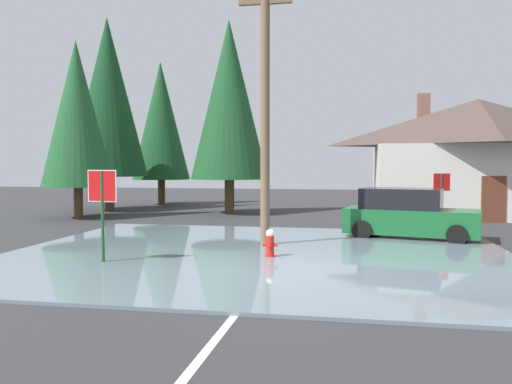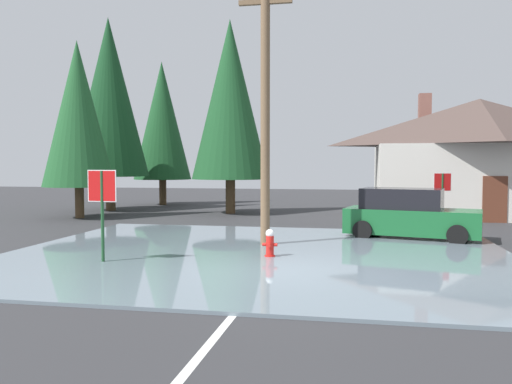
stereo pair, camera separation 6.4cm
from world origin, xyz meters
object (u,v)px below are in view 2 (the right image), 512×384
utility_pole (265,110)px  pine_tree_tall_left (78,114)px  fire_hydrant (270,244)px  stop_sign_far (442,189)px  pine_tree_short_left (230,100)px  stop_sign_near (102,197)px  parked_car (409,215)px  pine_tree_far_center (162,121)px  house (478,155)px  pine_tree_mid_left (109,98)px

utility_pole → pine_tree_tall_left: 11.94m
fire_hydrant → pine_tree_tall_left: pine_tree_tall_left is taller
stop_sign_far → pine_tree_short_left: (-9.52, 4.67, 4.22)m
stop_sign_near → stop_sign_far: 13.02m
parked_car → pine_tree_far_center: (-13.43, 12.27, 4.37)m
parked_car → pine_tree_short_left: pine_tree_short_left is taller
pine_tree_tall_left → pine_tree_short_left: pine_tree_short_left is taller
parked_car → stop_sign_near: bearing=-143.2°
stop_sign_far → stop_sign_near: bearing=-136.9°
utility_pole → pine_tree_tall_left: size_ratio=0.96×
utility_pole → house: 14.12m
fire_hydrant → pine_tree_far_center: bearing=119.4°
utility_pole → stop_sign_far: 8.49m
house → parked_car: bearing=-115.4°
utility_pole → parked_car: bearing=29.4°
parked_car → pine_tree_tall_left: pine_tree_tall_left is taller
parked_car → pine_tree_tall_left: size_ratio=0.56×
fire_hydrant → pine_tree_short_left: size_ratio=0.08×
house → pine_tree_mid_left: size_ratio=1.00×
stop_sign_near → pine_tree_far_center: (-5.45, 18.24, 3.48)m
stop_sign_near → pine_tree_short_left: 14.16m
stop_sign_near → pine_tree_tall_left: size_ratio=0.29×
stop_sign_far → pine_tree_mid_left: (-16.32, 5.13, 4.56)m
fire_hydrant → pine_tree_tall_left: size_ratio=0.10×
stop_sign_near → pine_tree_short_left: bearing=90.0°
stop_sign_near → house: bearing=50.4°
utility_pole → pine_tree_tall_left: (-9.92, 6.62, 0.70)m
pine_tree_short_left → pine_tree_tall_left: bearing=-151.4°
parked_car → utility_pole: bearing=-150.6°
pine_tree_far_center → parked_car: bearing=-42.4°
pine_tree_short_left → house: bearing=4.9°
house → pine_tree_short_left: pine_tree_short_left is taller
fire_hydrant → pine_tree_short_left: 13.81m
stop_sign_near → parked_car: 10.01m
parked_car → pine_tree_tall_left: bearing=164.1°
utility_pole → parked_car: (4.46, 2.52, -3.33)m
pine_tree_short_left → stop_sign_far: bearing=-26.1°
stop_sign_far → pine_tree_mid_left: pine_tree_mid_left is taller
house → pine_tree_far_center: pine_tree_far_center is taller
stop_sign_near → fire_hydrant: 4.45m
utility_pole → pine_tree_short_left: (-3.53, 10.11, 1.63)m
pine_tree_tall_left → parked_car: bearing=-15.9°
utility_pole → pine_tree_tall_left: bearing=146.3°
stop_sign_far → pine_tree_short_left: 11.41m
house → parked_car: house is taller
house → pine_tree_mid_left: (-18.90, -0.59, 3.16)m
utility_pole → pine_tree_tall_left: pine_tree_tall_left is taller
utility_pole → pine_tree_mid_left: size_ratio=0.76×
house → parked_car: 9.80m
stop_sign_far → fire_hydrant: bearing=-126.7°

